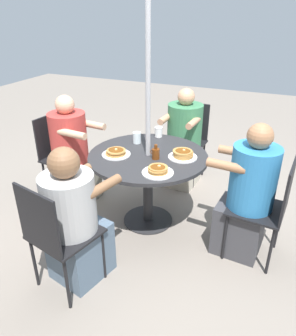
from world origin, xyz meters
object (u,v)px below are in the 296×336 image
(diner_east, at_px, (75,223))
(pancake_plate_b, at_px, (158,171))
(patio_chair_north, at_px, (60,151))
(drinking_glass_a, at_px, (137,138))
(diner_west, at_px, (183,143))
(patio_table, at_px, (148,166))
(diner_north, at_px, (73,155))
(patio_chair_south, at_px, (269,205))
(pancake_plate_a, at_px, (183,155))
(patio_chair_west, at_px, (188,136))
(coffee_cup, at_px, (159,132))
(diner_south, at_px, (247,198))
(pancake_plate_c, at_px, (116,153))
(syrup_bottle, at_px, (156,153))
(patio_chair_east, at_px, (55,232))

(diner_east, relative_size, pancake_plate_b, 4.30)
(patio_chair_north, xyz_separation_m, drinking_glass_a, (-0.87, -0.11, 0.25))
(diner_west, bearing_deg, patio_chair_north, 38.38)
(patio_table, xyz_separation_m, diner_west, (-0.05, -0.91, -0.10))
(diner_north, bearing_deg, patio_chair_south, 90.19)
(diner_west, bearing_deg, patio_table, 90.00)
(patio_chair_south, xyz_separation_m, pancake_plate_a, (0.78, -0.17, 0.23))
(patio_chair_north, relative_size, drinking_glass_a, 8.40)
(patio_chair_south, distance_m, patio_chair_west, 1.58)
(diner_east, height_order, patio_chair_south, diner_east)
(patio_chair_south, bearing_deg, patio_chair_north, 89.83)
(patio_chair_west, bearing_deg, coffee_cup, 80.44)
(diner_south, xyz_separation_m, pancake_plate_c, (1.18, 0.03, 0.21))
(diner_east, relative_size, coffee_cup, 10.83)
(patio_chair_south, height_order, syrup_bottle, patio_chair_south)
(diner_south, height_order, syrup_bottle, diner_south)
(patio_table, bearing_deg, drinking_glass_a, -46.06)
(patio_chair_east, distance_m, coffee_cup, 1.56)
(patio_chair_north, distance_m, diner_east, 1.33)
(patio_table, height_order, patio_chair_west, patio_chair_west)
(pancake_plate_c, relative_size, coffee_cup, 2.52)
(diner_north, distance_m, patio_chair_west, 1.39)
(pancake_plate_c, distance_m, syrup_bottle, 0.37)
(pancake_plate_a, relative_size, pancake_plate_c, 1.00)
(coffee_cup, bearing_deg, diner_south, 150.85)
(diner_north, bearing_deg, diner_east, 41.45)
(patio_chair_west, bearing_deg, patio_chair_east, 85.06)
(diner_north, height_order, pancake_plate_a, diner_north)
(patio_chair_east, distance_m, patio_chair_west, 2.18)
(patio_chair_north, bearing_deg, patio_chair_west, 136.34)
(pancake_plate_b, height_order, coffee_cup, coffee_cup)
(patio_table, relative_size, patio_chair_south, 1.20)
(coffee_cup, bearing_deg, syrup_bottle, 108.80)
(diner_east, xyz_separation_m, pancake_plate_b, (-0.42, -0.59, 0.25))
(patio_table, xyz_separation_m, drinking_glass_a, (0.21, -0.22, 0.17))
(patio_table, xyz_separation_m, diner_south, (-0.91, 0.09, -0.08))
(patio_chair_east, bearing_deg, coffee_cup, 96.87)
(patio_table, height_order, diner_west, diner_west)
(diner_west, distance_m, coffee_cup, 0.54)
(patio_chair_east, distance_m, diner_south, 1.52)
(patio_chair_west, distance_m, drinking_glass_a, 0.95)
(diner_north, xyz_separation_m, coffee_cup, (-0.83, -0.37, 0.25))
(diner_east, bearing_deg, drinking_glass_a, 103.38)
(diner_east, height_order, coffee_cup, diner_east)
(patio_chair_west, distance_m, diner_west, 0.18)
(diner_north, height_order, diner_east, diner_north)
(pancake_plate_a, distance_m, syrup_bottle, 0.25)
(patio_chair_south, bearing_deg, coffee_cup, 69.55)
(diner_west, xyz_separation_m, syrup_bottle, (-0.04, 0.97, 0.27))
(patio_chair_south, height_order, patio_chair_west, same)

